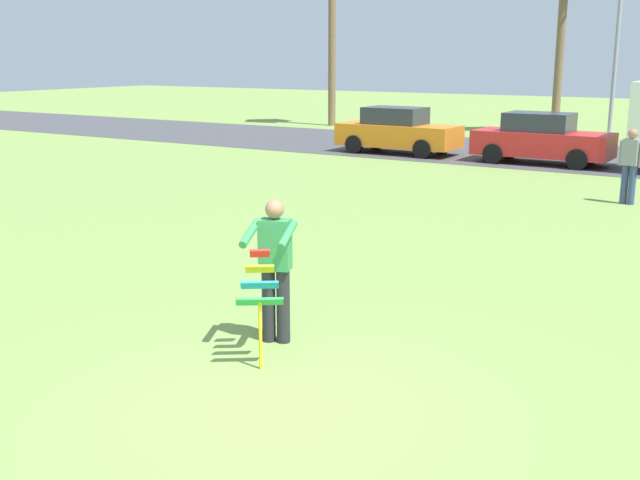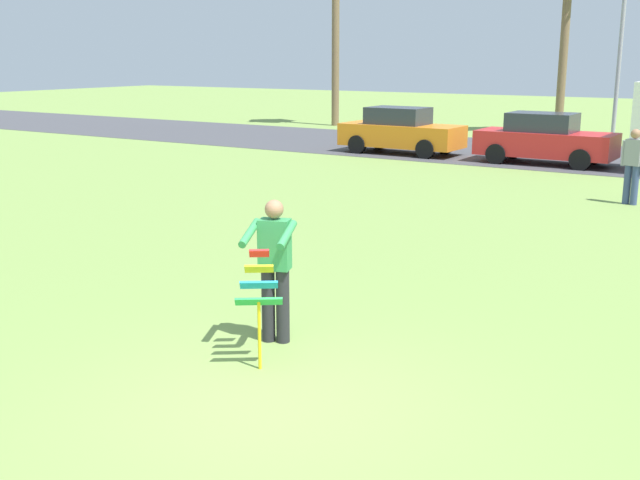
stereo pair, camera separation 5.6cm
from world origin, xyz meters
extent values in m
plane|color=olive|center=(0.00, 0.00, 0.00)|extent=(120.00, 120.00, 0.00)
cylinder|color=#26262B|center=(-0.95, 1.52, 0.45)|extent=(0.16, 0.16, 0.90)
cylinder|color=#26262B|center=(-1.12, 1.46, 0.45)|extent=(0.16, 0.16, 0.90)
cube|color=#338C4C|center=(-1.03, 1.49, 1.20)|extent=(0.41, 0.32, 0.60)
sphere|color=#9E7051|center=(-1.03, 1.49, 1.62)|extent=(0.22, 0.22, 0.22)
cylinder|color=#338C4C|center=(-0.75, 1.32, 1.38)|extent=(0.27, 0.58, 0.24)
cylinder|color=#338C4C|center=(-1.16, 1.18, 1.38)|extent=(0.27, 0.58, 0.24)
cube|color=red|center=(-0.98, 1.11, 1.19)|extent=(0.26, 0.24, 0.12)
cube|color=yellow|center=(-0.88, 0.97, 1.05)|extent=(0.34, 0.30, 0.12)
cube|color=#1E99D8|center=(-0.79, 0.84, 0.91)|extent=(0.42, 0.35, 0.12)
cube|color=green|center=(-0.70, 0.71, 0.78)|extent=(0.50, 0.41, 0.12)
cylinder|color=yellow|center=(-0.70, 0.71, 0.39)|extent=(0.04, 0.04, 0.77)
cube|color=orange|center=(-7.83, 18.70, 0.64)|extent=(4.22, 1.76, 0.76)
cube|color=#282D38|center=(-7.98, 18.70, 1.30)|extent=(2.04, 1.42, 0.60)
cylinder|color=black|center=(-6.52, 19.49, 0.32)|extent=(0.64, 0.23, 0.64)
cylinder|color=black|center=(-6.54, 17.87, 0.32)|extent=(0.64, 0.23, 0.64)
cylinder|color=black|center=(-9.12, 19.52, 0.32)|extent=(0.64, 0.23, 0.64)
cylinder|color=black|center=(-9.14, 17.91, 0.32)|extent=(0.64, 0.23, 0.64)
cube|color=red|center=(-2.81, 18.70, 0.64)|extent=(4.21, 1.73, 0.76)
cube|color=#282D38|center=(-2.96, 18.70, 1.30)|extent=(2.03, 1.41, 0.60)
cylinder|color=black|center=(-1.50, 19.49, 0.32)|extent=(0.64, 0.23, 0.64)
cylinder|color=black|center=(-1.52, 17.88, 0.32)|extent=(0.64, 0.23, 0.64)
cylinder|color=black|center=(-4.11, 19.52, 0.32)|extent=(0.64, 0.23, 0.64)
cylinder|color=black|center=(-4.12, 17.90, 0.32)|extent=(0.64, 0.23, 0.64)
cylinder|color=brown|center=(-15.49, 27.00, 4.13)|extent=(0.36, 0.36, 8.26)
cylinder|color=brown|center=(-5.08, 28.53, 3.45)|extent=(0.36, 0.36, 6.90)
cylinder|color=#9E9EA3|center=(-2.34, 26.28, 3.50)|extent=(0.16, 0.16, 7.00)
cylinder|color=#384772|center=(0.73, 13.02, 0.45)|extent=(0.16, 0.16, 0.90)
cylinder|color=#384772|center=(0.91, 12.97, 0.45)|extent=(0.16, 0.16, 0.90)
cube|color=gray|center=(0.82, 13.00, 1.20)|extent=(0.40, 0.30, 0.60)
sphere|color=#9E7051|center=(0.82, 13.00, 1.62)|extent=(0.22, 0.22, 0.22)
cylinder|color=gray|center=(0.59, 13.05, 1.17)|extent=(0.09, 0.09, 0.58)
camera|label=1|loc=(4.02, -5.70, 3.35)|focal=43.43mm
camera|label=2|loc=(4.07, -5.67, 3.35)|focal=43.43mm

